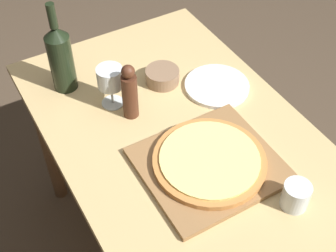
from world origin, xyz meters
TOP-DOWN VIEW (x-y plane):
  - dining_table at (0.00, 0.00)m, footprint 0.78×1.31m
  - cutting_board at (-0.00, -0.12)m, footprint 0.40×0.36m
  - pizza at (-0.00, -0.12)m, footprint 0.34×0.34m
  - wine_bottle at (-0.24, 0.43)m, footprint 0.08×0.08m
  - pepper_mill at (-0.10, 0.20)m, footprint 0.05×0.05m
  - wine_glass at (-0.13, 0.27)m, footprint 0.09×0.09m
  - small_bowl at (0.07, 0.29)m, footprint 0.12×0.12m
  - drinking_tumbler at (0.13, -0.35)m, footprint 0.08×0.08m
  - dinner_plate at (0.22, 0.17)m, footprint 0.23×0.23m

SIDE VIEW (x-z plane):
  - dining_table at x=0.00m, z-range 0.27..1.04m
  - dinner_plate at x=0.22m, z-range 0.77..0.78m
  - cutting_board at x=0.00m, z-range 0.77..0.79m
  - small_bowl at x=0.07m, z-range 0.77..0.82m
  - pizza at x=0.00m, z-range 0.79..0.81m
  - drinking_tumbler at x=0.13m, z-range 0.77..0.85m
  - pepper_mill at x=-0.10m, z-range 0.77..0.97m
  - wine_glass at x=-0.13m, z-range 0.80..0.95m
  - wine_bottle at x=-0.24m, z-range 0.73..1.07m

